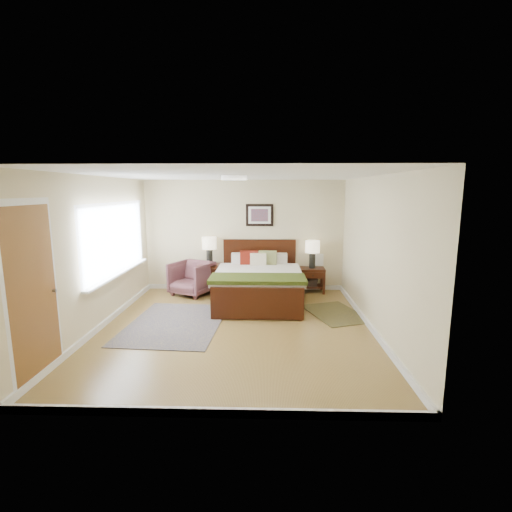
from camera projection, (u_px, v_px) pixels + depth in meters
The scene contains 18 objects.
floor at pixel (236, 328), 6.19m from camera, with size 5.00×5.00×0.00m, color olive.
back_wall at pixel (244, 236), 8.44m from camera, with size 4.50×0.04×2.50m, color beige.
front_wall at pixel (212, 299), 3.52m from camera, with size 4.50×0.04×2.50m, color beige.
left_wall at pixel (97, 254), 6.04m from camera, with size 0.04×5.00×2.50m, color beige.
right_wall at pixel (375, 255), 5.91m from camera, with size 0.04×5.00×2.50m, color beige.
ceiling at pixel (234, 175), 5.76m from camera, with size 4.50×5.00×0.02m, color white.
window at pixel (117, 240), 6.71m from camera, with size 0.11×2.72×1.32m.
door at pixel (33, 293), 4.35m from camera, with size 0.06×1.00×2.18m.
ceil_fixture at pixel (234, 177), 5.77m from camera, with size 0.44×0.44×0.08m.
bed at pixel (258, 277), 7.52m from camera, with size 1.76×2.14×1.15m.
wall_art at pixel (260, 215), 8.32m from camera, with size 0.62×0.05×0.50m.
nightstand_left at pixel (210, 270), 8.34m from camera, with size 0.52×0.47×0.62m.
nightstand_right at pixel (312, 277), 8.31m from camera, with size 0.56×0.42×0.55m.
lamp_left at pixel (209, 246), 8.27m from camera, with size 0.32×0.32×0.61m.
lamp_right at pixel (312, 249), 8.21m from camera, with size 0.32×0.32×0.61m.
armchair at pixel (192, 278), 8.13m from camera, with size 0.78×0.81×0.73m, color brown.
rug_persian at pixel (175, 323), 6.38m from camera, with size 1.54×2.17×0.01m, color #0D1242.
rug_navy at pixel (335, 313), 6.91m from camera, with size 0.87×1.30×0.01m, color black.
Camera 1 is at (0.51, -5.88, 2.26)m, focal length 26.00 mm.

